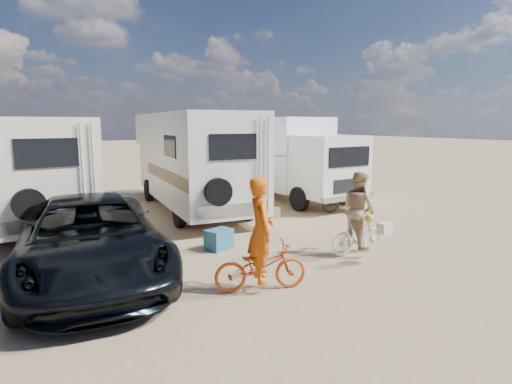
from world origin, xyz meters
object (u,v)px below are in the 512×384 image
rv_main (192,162)px  bike_parked (346,200)px  rv_left (29,171)px  box_truck (291,159)px  bike_woman (358,235)px  bike_man (261,266)px  rider_man (261,240)px  rider_woman (358,217)px  dark_suv (90,239)px  cooler (219,239)px  crate (271,212)px

rv_main → bike_parked: 5.53m
rv_left → box_truck: box_truck is taller
box_truck → bike_woman: box_truck is taller
bike_man → rider_man: rider_man is taller
rv_left → bike_parked: (9.41, -3.69, -1.16)m
rider_woman → dark_suv: bearing=78.1°
rider_woman → bike_woman: bearing=-87.9°
rv_main → bike_woman: bearing=-72.9°
rider_man → rider_woman: 3.19m
rider_man → cooler: size_ratio=3.13×
rider_man → rv_main: bearing=4.8°
rv_main → rv_left: 5.08m
box_truck → rv_left: bearing=172.7°
bike_woman → cooler: size_ratio=2.43×
rider_woman → cooler: bearing=56.1°
bike_man → rider_man: size_ratio=0.89×
bike_woman → cooler: 3.32m
box_truck → rider_man: (-5.75, -7.44, -0.67)m
dark_suv → rider_man: rider_man is taller
box_truck → bike_parked: 3.23m
bike_man → crate: size_ratio=4.10×
rv_left → bike_man: size_ratio=4.41×
rv_left → bike_parked: rv_left is taller
box_truck → dark_suv: 9.89m
bike_man → rider_woman: size_ratio=0.97×
dark_suv → rv_left: bearing=103.5°
rv_left → cooler: (3.83, -5.41, -1.35)m
rider_man → cooler: (0.42, 2.73, -0.71)m
bike_man → rider_woman: bearing=-58.9°
rv_left → rv_main: bearing=-10.6°
bike_woman → cooler: bearing=56.1°
dark_suv → bike_parked: bearing=20.3°
bike_woman → bike_parked: 4.67m
bike_woman → rider_woman: 0.44m
rv_left → rider_man: (3.42, -8.14, -0.63)m
box_truck → rider_woman: 7.20m
cooler → rv_main: bearing=55.7°
rider_woman → crate: bearing=-1.8°
rv_main → box_truck: rv_main is taller
rv_main → bike_parked: rv_main is taller
rider_man → bike_woman: bearing=-58.9°
rv_main → rider_woman: (1.46, -6.84, -0.80)m
box_truck → dark_suv: size_ratio=1.09×
rv_main → rider_man: 7.82m
rv_main → bike_parked: size_ratio=4.80×
bike_man → rv_main: bearing=4.8°
box_truck → bike_parked: size_ratio=3.80×
bike_man → cooler: bearing=8.3°
rv_left → dark_suv: rv_left is taller
rv_main → box_truck: size_ratio=1.26×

